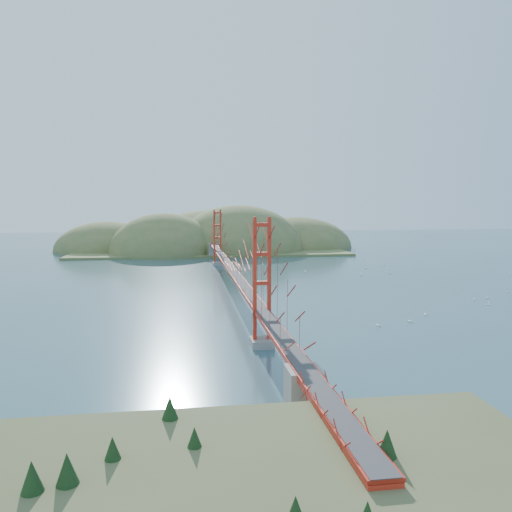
{
  "coord_description": "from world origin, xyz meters",
  "views": [
    {
      "loc": [
        -6.78,
        -73.46,
        12.85
      ],
      "look_at": [
        3.78,
        0.0,
        5.05
      ],
      "focal_mm": 35.0,
      "sensor_mm": 36.0,
      "label": 1
    }
  ],
  "objects": [
    {
      "name": "sailboat_7",
      "position": [
        31.51,
        35.65,
        0.13
      ],
      "size": [
        0.47,
        0.38,
        0.56
      ],
      "color": "white",
      "rests_on": "ground"
    },
    {
      "name": "sailboat_10",
      "position": [
        17.45,
        -22.91,
        0.15
      ],
      "size": [
        0.56,
        0.58,
        0.66
      ],
      "color": "white",
      "rests_on": "ground"
    },
    {
      "name": "sailboat_15",
      "position": [
        36.14,
        41.64,
        0.16
      ],
      "size": [
        0.53,
        0.64,
        0.74
      ],
      "color": "white",
      "rests_on": "ground"
    },
    {
      "name": "sailboat_4",
      "position": [
        24.76,
        12.12,
        0.16
      ],
      "size": [
        0.7,
        0.7,
        0.73
      ],
      "color": "white",
      "rests_on": "ground"
    },
    {
      "name": "promontory",
      "position": [
        0.0,
        -48.5,
        0.12
      ],
      "size": [
        9.0,
        6.0,
        0.24
      ],
      "primitive_type": "cube",
      "color": "#59544C",
      "rests_on": "ground"
    },
    {
      "name": "sailboat_6",
      "position": [
        13.31,
        -24.21,
        0.14
      ],
      "size": [
        0.54,
        0.56,
        0.62
      ],
      "color": "white",
      "rests_on": "ground"
    },
    {
      "name": "bridge",
      "position": [
        0.0,
        0.18,
        7.01
      ],
      "size": [
        2.2,
        94.4,
        12.0
      ],
      "color": "gray",
      "rests_on": "ground"
    },
    {
      "name": "sailboat_3",
      "position": [
        15.66,
        17.29,
        0.14
      ],
      "size": [
        0.58,
        0.58,
        0.62
      ],
      "color": "white",
      "rests_on": "ground"
    },
    {
      "name": "sailboat_5",
      "position": [
        39.76,
        -7.7,
        0.14
      ],
      "size": [
        0.47,
        0.51,
        0.57
      ],
      "color": "white",
      "rests_on": "ground"
    },
    {
      "name": "sailboat_9",
      "position": [
        52.07,
        9.22,
        0.13
      ],
      "size": [
        0.53,
        0.53,
        0.56
      ],
      "color": "white",
      "rests_on": "ground"
    },
    {
      "name": "sailboat_17",
      "position": [
        41.91,
        22.61,
        0.14
      ],
      "size": [
        0.51,
        0.49,
        0.57
      ],
      "color": "white",
      "rests_on": "ground"
    },
    {
      "name": "sailboat_13",
      "position": [
        33.92,
        -11.78,
        0.15
      ],
      "size": [
        0.57,
        0.49,
        0.65
      ],
      "color": "white",
      "rests_on": "ground"
    },
    {
      "name": "sailboat_8",
      "position": [
        34.42,
        24.91,
        0.14
      ],
      "size": [
        0.57,
        0.57,
        0.62
      ],
      "color": "white",
      "rests_on": "ground"
    },
    {
      "name": "sailboat_0",
      "position": [
        20.82,
        -19.95,
        0.14
      ],
      "size": [
        0.5,
        0.53,
        0.59
      ],
      "color": "white",
      "rests_on": "ground"
    },
    {
      "name": "ground",
      "position": [
        0.0,
        0.0,
        0.0
      ],
      "size": [
        320.0,
        320.0,
        0.0
      ],
      "primitive_type": "plane",
      "color": "#2E505D",
      "rests_on": "ground"
    },
    {
      "name": "sailboat_1",
      "position": [
        30.57,
        13.07,
        0.15
      ],
      "size": [
        0.62,
        0.62,
        0.66
      ],
      "color": "white",
      "rests_on": "ground"
    },
    {
      "name": "sailboat_14",
      "position": [
        31.6,
        -12.43,
        0.14
      ],
      "size": [
        0.59,
        0.59,
        0.62
      ],
      "color": "white",
      "rests_on": "ground"
    },
    {
      "name": "sailboat_16",
      "position": [
        28.92,
        20.96,
        0.15
      ],
      "size": [
        0.64,
        0.64,
        0.67
      ],
      "color": "white",
      "rests_on": "ground"
    },
    {
      "name": "far_headlands",
      "position": [
        2.21,
        68.52,
        0.0
      ],
      "size": [
        84.0,
        58.0,
        25.0
      ],
      "color": "olive",
      "rests_on": "ground"
    },
    {
      "name": "sailboat_2",
      "position": [
        31.35,
        -15.95,
        0.14
      ],
      "size": [
        0.51,
        0.48,
        0.57
      ],
      "color": "white",
      "rests_on": "ground"
    },
    {
      "name": "fort",
      "position": [
        0.4,
        -47.8,
        0.67
      ],
      "size": [
        3.7,
        2.3,
        1.75
      ],
      "color": "brown",
      "rests_on": "ground"
    },
    {
      "name": "approach_viaduct",
      "position": [
        0.0,
        -51.91,
        2.55
      ],
      "size": [
        1.4,
        12.0,
        3.38
      ],
      "color": "#A51E12",
      "rests_on": "ground"
    },
    {
      "name": "sailboat_12",
      "position": [
        9.53,
        30.31,
        0.14
      ],
      "size": [
        0.56,
        0.53,
        0.63
      ],
      "color": "white",
      "rests_on": "ground"
    }
  ]
}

